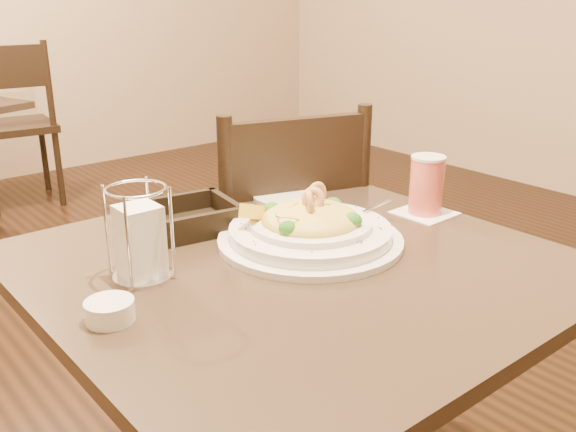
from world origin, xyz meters
TOP-DOWN VIEW (x-y plane):
  - main_table at (0.00, 0.00)m, footprint 0.90×0.90m
  - dining_chair_near at (0.30, 0.43)m, footprint 0.52×0.52m
  - dining_chair_far at (0.37, 2.87)m, footprint 0.47×0.47m
  - pasta_bowl at (0.07, 0.04)m, footprint 0.40×0.36m
  - drink_glass at (0.38, 0.01)m, footprint 0.12×0.12m
  - bread_basket at (-0.07, 0.26)m, footprint 0.22×0.19m
  - napkin_caddy at (-0.25, 0.11)m, footprint 0.10×0.10m
  - side_plate at (0.22, 0.28)m, footprint 0.20×0.20m
  - butter_ramekin at (-0.36, 0.00)m, footprint 0.09×0.09m

SIDE VIEW (x-z plane):
  - main_table at x=0.00m, z-range 0.13..0.86m
  - dining_chair_near at x=0.30m, z-range 0.03..0.96m
  - dining_chair_far at x=0.37m, z-range 0.03..0.96m
  - side_plate at x=0.22m, z-range 0.73..0.74m
  - butter_ramekin at x=-0.36m, z-range 0.73..0.76m
  - bread_basket at x=-0.07m, z-range 0.72..0.77m
  - pasta_bowl at x=0.07m, z-range 0.70..0.82m
  - drink_glass at x=0.38m, z-range 0.72..0.86m
  - napkin_caddy at x=-0.25m, z-range 0.71..0.88m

